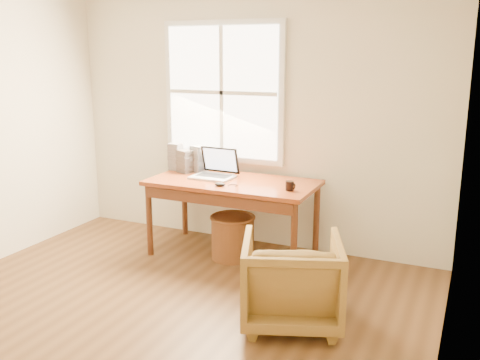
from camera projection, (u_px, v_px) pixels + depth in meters
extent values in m
cube|color=brown|center=(123.00, 343.00, 3.69)|extent=(4.00, 4.50, 0.02)
cube|color=beige|center=(252.00, 118.00, 5.39)|extent=(4.00, 0.02, 2.60)
cube|color=beige|center=(451.00, 190.00, 2.58)|extent=(0.02, 4.50, 2.60)
cube|color=silver|center=(223.00, 92.00, 5.41)|extent=(1.32, 0.05, 1.42)
cube|color=white|center=(222.00, 93.00, 5.39)|extent=(1.20, 0.02, 1.30)
cube|color=silver|center=(222.00, 93.00, 5.38)|extent=(0.04, 0.02, 1.30)
cube|color=silver|center=(222.00, 93.00, 5.38)|extent=(1.20, 0.02, 0.04)
cube|color=brown|center=(233.00, 183.00, 5.11)|extent=(1.60, 0.80, 0.04)
imported|color=olive|center=(292.00, 280.00, 3.89)|extent=(0.91, 0.92, 0.66)
cylinder|color=brown|center=(233.00, 238.00, 5.15)|extent=(0.52, 0.52, 0.41)
ellipsoid|color=black|center=(220.00, 184.00, 4.89)|extent=(0.11, 0.08, 0.03)
cylinder|color=black|center=(290.00, 186.00, 4.74)|extent=(0.08, 0.08, 0.08)
cube|color=#A8ADB3|center=(198.00, 159.00, 5.46)|extent=(0.17, 0.16, 0.27)
cube|color=#242429|center=(186.00, 161.00, 5.44)|extent=(0.19, 0.18, 0.23)
cube|color=#A7A7B4|center=(176.00, 156.00, 5.55)|extent=(0.13, 0.12, 0.28)
cube|color=silver|center=(202.00, 161.00, 5.54)|extent=(0.18, 0.17, 0.19)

